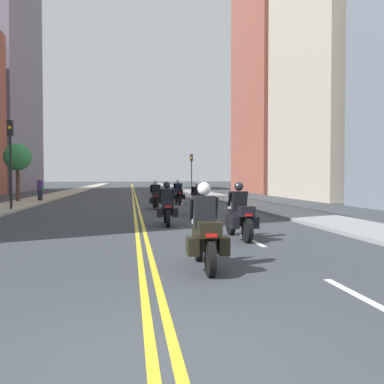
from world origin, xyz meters
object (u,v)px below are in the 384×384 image
object	(u,v)px
motorcycle_0	(205,235)
traffic_light_near	(10,149)
motorcycle_1	(240,216)
motorcycle_5	(178,194)
pedestrian_0	(40,189)
street_tree_0	(18,158)
motorcycle_4	(156,197)
motorcycle_2	(167,208)
traffic_light_far	(192,166)
motorcycle_3	(198,201)

from	to	relation	value
motorcycle_0	traffic_light_near	bearing A→B (deg)	116.36
motorcycle_0	motorcycle_1	size ratio (longest dim) A/B	0.94
motorcycle_5	pedestrian_0	size ratio (longest dim) A/B	1.27
street_tree_0	motorcycle_4	bearing A→B (deg)	-39.54
motorcycle_2	motorcycle_4	bearing A→B (deg)	90.76
motorcycle_1	street_tree_0	xyz separation A→B (m)	(-10.84, 19.87, 2.48)
motorcycle_5	street_tree_0	xyz separation A→B (m)	(-10.85, 3.26, 2.47)
motorcycle_5	traffic_light_far	xyz separation A→B (m)	(3.70, 20.52, 2.37)
motorcycle_3	street_tree_0	xyz separation A→B (m)	(-10.93, 11.34, 2.48)
traffic_light_far	pedestrian_0	world-z (taller)	traffic_light_far
traffic_light_near	pedestrian_0	size ratio (longest dim) A/B	2.65
motorcycle_1	traffic_light_far	bearing A→B (deg)	81.49
motorcycle_2	street_tree_0	world-z (taller)	street_tree_0
traffic_light_near	traffic_light_far	distance (m)	28.48
motorcycle_1	street_tree_0	bearing A→B (deg)	115.81
traffic_light_near	street_tree_0	size ratio (longest dim) A/B	1.14
motorcycle_3	motorcycle_4	world-z (taller)	motorcycle_4
motorcycle_2	motorcycle_3	bearing A→B (deg)	69.28
motorcycle_2	traffic_light_far	size ratio (longest dim) A/B	0.50
motorcycle_4	motorcycle_1	bearing A→B (deg)	-85.17
motorcycle_4	pedestrian_0	size ratio (longest dim) A/B	1.21
motorcycle_2	traffic_light_near	world-z (taller)	traffic_light_near
motorcycle_2	motorcycle_5	size ratio (longest dim) A/B	0.97
motorcycle_4	pedestrian_0	bearing A→B (deg)	130.55
motorcycle_1	traffic_light_near	xyz separation A→B (m)	(-9.22, 11.76, 2.59)
pedestrian_0	street_tree_0	size ratio (longest dim) A/B	0.43
motorcycle_1	motorcycle_2	bearing A→B (deg)	111.31
pedestrian_0	motorcycle_2	bearing A→B (deg)	-46.71
motorcycle_5	traffic_light_far	size ratio (longest dim) A/B	0.52
motorcycle_0	motorcycle_4	distance (m)	16.27
motorcycle_0	motorcycle_5	size ratio (longest dim) A/B	0.97
motorcycle_1	pedestrian_0	xyz separation A→B (m)	(-9.47, 20.50, 0.26)
motorcycle_0	motorcycle_5	xyz separation A→B (m)	(1.69, 20.55, -0.01)
traffic_light_far	motorcycle_4	bearing A→B (deg)	-102.31
motorcycle_0	pedestrian_0	distance (m)	25.66
motorcycle_2	traffic_light_near	size ratio (longest dim) A/B	0.46
motorcycle_4	traffic_light_near	distance (m)	7.98
motorcycle_1	motorcycle_4	xyz separation A→B (m)	(-1.70, 12.33, 0.01)
motorcycle_2	motorcycle_4	world-z (taller)	motorcycle_4
motorcycle_2	motorcycle_5	bearing A→B (deg)	83.21
motorcycle_2	street_tree_0	size ratio (longest dim) A/B	0.53
motorcycle_0	motorcycle_4	size ratio (longest dim) A/B	1.02
traffic_light_far	pedestrian_0	size ratio (longest dim) A/B	2.46
motorcycle_3	traffic_light_near	bearing A→B (deg)	159.68
motorcycle_0	traffic_light_far	distance (m)	41.49
pedestrian_0	traffic_light_near	bearing A→B (deg)	-70.03
motorcycle_4	motorcycle_5	world-z (taller)	motorcycle_5
motorcycle_2	traffic_light_far	world-z (taller)	traffic_light_far
motorcycle_0	motorcycle_1	world-z (taller)	motorcycle_0
motorcycle_0	motorcycle_5	bearing A→B (deg)	85.98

